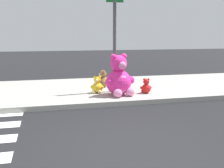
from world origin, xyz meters
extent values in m
plane|color=black|center=(0.00, 0.00, 0.00)|extent=(60.00, 60.00, 0.00)
cube|color=#9E9B93|center=(0.00, 5.20, 0.07)|extent=(28.00, 4.40, 0.15)
cylinder|color=#4C4C51|center=(1.00, 4.40, 1.75)|extent=(0.11, 0.11, 3.20)
sphere|color=#F22D93|center=(0.99, 3.85, 0.54)|extent=(0.79, 0.79, 0.79)
ellipsoid|color=pink|center=(1.06, 3.57, 0.54)|extent=(0.46, 0.28, 0.51)
sphere|color=#F22D93|center=(0.99, 3.85, 1.13)|extent=(0.52, 0.52, 0.52)
sphere|color=pink|center=(1.05, 3.64, 1.10)|extent=(0.24, 0.24, 0.24)
sphere|color=#F22D93|center=(1.17, 3.90, 1.34)|extent=(0.20, 0.20, 0.20)
sphere|color=#F22D93|center=(1.38, 3.85, 0.60)|extent=(0.25, 0.25, 0.25)
sphere|color=pink|center=(1.29, 3.58, 0.29)|extent=(0.27, 0.27, 0.27)
sphere|color=#F22D93|center=(0.82, 3.80, 1.34)|extent=(0.20, 0.20, 0.20)
sphere|color=#F22D93|center=(0.65, 3.66, 0.60)|extent=(0.25, 0.25, 0.25)
sphere|color=pink|center=(0.87, 3.47, 0.29)|extent=(0.27, 0.27, 0.27)
sphere|color=yellow|center=(0.40, 4.32, 0.32)|extent=(0.34, 0.34, 0.34)
ellipsoid|color=#F0DB80|center=(0.36, 4.20, 0.32)|extent=(0.20, 0.13, 0.22)
sphere|color=yellow|center=(0.40, 4.32, 0.58)|extent=(0.22, 0.22, 0.22)
sphere|color=#F0DB80|center=(0.37, 4.23, 0.56)|extent=(0.10, 0.10, 0.10)
sphere|color=yellow|center=(0.48, 4.29, 0.67)|extent=(0.09, 0.09, 0.09)
sphere|color=yellow|center=(0.54, 4.23, 0.35)|extent=(0.11, 0.11, 0.11)
sphere|color=#F0DB80|center=(0.45, 4.15, 0.21)|extent=(0.12, 0.12, 0.12)
sphere|color=yellow|center=(0.33, 4.34, 0.67)|extent=(0.09, 0.09, 0.09)
sphere|color=yellow|center=(0.24, 4.33, 0.35)|extent=(0.11, 0.11, 0.11)
sphere|color=#F0DB80|center=(0.27, 4.21, 0.21)|extent=(0.12, 0.12, 0.12)
sphere|color=red|center=(1.92, 3.88, 0.30)|extent=(0.30, 0.30, 0.30)
ellipsoid|color=#DB7B7B|center=(1.93, 3.98, 0.30)|extent=(0.17, 0.09, 0.19)
sphere|color=red|center=(1.92, 3.88, 0.52)|extent=(0.20, 0.20, 0.20)
sphere|color=#DB7B7B|center=(1.93, 3.96, 0.51)|extent=(0.09, 0.09, 0.09)
sphere|color=red|center=(1.85, 3.89, 0.60)|extent=(0.07, 0.07, 0.07)
sphere|color=red|center=(1.78, 3.93, 0.32)|extent=(0.09, 0.09, 0.09)
sphere|color=#DB7B7B|center=(1.85, 4.01, 0.20)|extent=(0.10, 0.10, 0.10)
sphere|color=red|center=(1.98, 3.87, 0.60)|extent=(0.07, 0.07, 0.07)
sphere|color=red|center=(2.06, 3.90, 0.32)|extent=(0.09, 0.09, 0.09)
sphere|color=#DB7B7B|center=(2.01, 3.99, 0.20)|extent=(0.10, 0.10, 0.10)
sphere|color=olive|center=(0.79, 5.26, 0.34)|extent=(0.37, 0.37, 0.37)
ellipsoid|color=tan|center=(0.66, 5.24, 0.34)|extent=(0.10, 0.21, 0.24)
sphere|color=olive|center=(0.79, 5.26, 0.62)|extent=(0.25, 0.25, 0.25)
sphere|color=tan|center=(0.69, 5.25, 0.60)|extent=(0.11, 0.11, 0.11)
sphere|color=olive|center=(0.80, 5.17, 0.72)|extent=(0.09, 0.09, 0.09)
sphere|color=olive|center=(0.77, 5.08, 0.37)|extent=(0.12, 0.12, 0.12)
sphere|color=tan|center=(0.65, 5.14, 0.21)|extent=(0.13, 0.13, 0.13)
sphere|color=olive|center=(0.79, 5.34, 0.72)|extent=(0.09, 0.09, 0.09)
sphere|color=olive|center=(0.73, 5.43, 0.37)|extent=(0.12, 0.12, 0.12)
sphere|color=tan|center=(0.63, 5.34, 0.21)|extent=(0.13, 0.13, 0.13)
camera|label=1|loc=(-1.23, -4.41, 2.04)|focal=44.80mm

